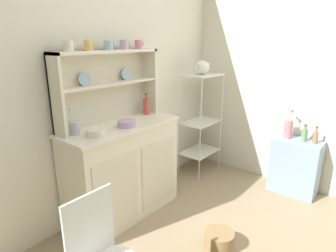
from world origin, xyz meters
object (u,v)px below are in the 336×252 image
object	(u,v)px
porcelain_teapot	(202,67)
oil_bottle	(304,134)
floor_basket	(219,240)
jam_bottle	(146,106)
bakers_rack	(201,116)
bowl_mixing_large	(96,132)
hutch_cabinet	(123,170)
cup_cream_0	(69,46)
flower_vase	(288,128)
side_shelf_blue	(295,166)
vinegar_bottle	(315,137)
utensil_jar	(74,127)
hutch_shelf_unit	(107,81)

from	to	relation	value
porcelain_teapot	oil_bottle	world-z (taller)	porcelain_teapot
floor_basket	jam_bottle	distance (m)	1.40
bakers_rack	bowl_mixing_large	bearing A→B (deg)	-178.20
hutch_cabinet	cup_cream_0	bearing A→B (deg)	161.51
porcelain_teapot	bakers_rack	bearing A→B (deg)	-0.00
floor_basket	bowl_mixing_large	bearing A→B (deg)	118.27
bakers_rack	porcelain_teapot	distance (m)	0.58
bakers_rack	porcelain_teapot	bearing A→B (deg)	180.00
floor_basket	flower_vase	bearing A→B (deg)	-1.91
bakers_rack	cup_cream_0	world-z (taller)	cup_cream_0
jam_bottle	flower_vase	bearing A→B (deg)	-45.71
side_shelf_blue	porcelain_teapot	distance (m)	1.50
bakers_rack	flower_vase	size ratio (longest dim) A/B	3.65
floor_basket	oil_bottle	distance (m)	1.46
cup_cream_0	oil_bottle	size ratio (longest dim) A/B	0.49
side_shelf_blue	cup_cream_0	xyz separation A→B (m)	(-1.83, 1.23, 1.27)
side_shelf_blue	flower_vase	size ratio (longest dim) A/B	1.79
side_shelf_blue	vinegar_bottle	size ratio (longest dim) A/B	3.30
side_shelf_blue	jam_bottle	size ratio (longest dim) A/B	2.83
bakers_rack	side_shelf_blue	bearing A→B (deg)	-78.56
cup_cream_0	utensil_jar	size ratio (longest dim) A/B	0.35
porcelain_teapot	hutch_shelf_unit	bearing A→B (deg)	171.43
jam_bottle	vinegar_bottle	distance (m)	1.74
side_shelf_blue	oil_bottle	world-z (taller)	oil_bottle
flower_vase	oil_bottle	xyz separation A→B (m)	(-0.00, -0.17, -0.03)
hutch_cabinet	floor_basket	distance (m)	1.03
jam_bottle	flower_vase	world-z (taller)	jam_bottle
utensil_jar	hutch_shelf_unit	bearing A→B (deg)	11.66
hutch_cabinet	side_shelf_blue	distance (m)	1.85
hutch_cabinet	bakers_rack	bearing A→B (deg)	-1.10
utensil_jar	flower_vase	world-z (taller)	utensil_jar
porcelain_teapot	utensil_jar	bearing A→B (deg)	176.47
cup_cream_0	flower_vase	world-z (taller)	cup_cream_0
floor_basket	utensil_jar	bearing A→B (deg)	118.54
side_shelf_blue	cup_cream_0	distance (m)	2.55
floor_basket	oil_bottle	size ratio (longest dim) A/B	1.31
hutch_shelf_unit	porcelain_teapot	xyz separation A→B (m)	(1.24, -0.19, 0.04)
bowl_mixing_large	porcelain_teapot	world-z (taller)	porcelain_teapot
hutch_shelf_unit	cup_cream_0	bearing A→B (deg)	-173.60
hutch_shelf_unit	utensil_jar	distance (m)	0.53
side_shelf_blue	bowl_mixing_large	distance (m)	2.16
floor_basket	porcelain_teapot	size ratio (longest dim) A/B	0.95
hutch_cabinet	oil_bottle	distance (m)	1.88
jam_bottle	oil_bottle	xyz separation A→B (m)	(1.05, -1.25, -0.31)
hutch_shelf_unit	porcelain_teapot	distance (m)	1.26
vinegar_bottle	jam_bottle	bearing A→B (deg)	127.89
utensil_jar	porcelain_teapot	distance (m)	1.70
utensil_jar	flower_vase	bearing A→B (deg)	-29.70
cup_cream_0	bowl_mixing_large	world-z (taller)	cup_cream_0
bakers_rack	flower_vase	bearing A→B (deg)	-77.17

